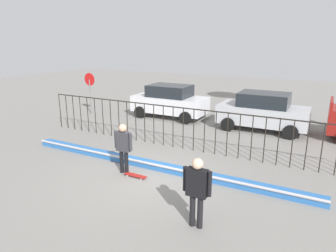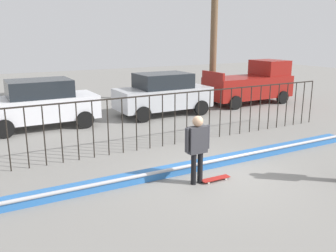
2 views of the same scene
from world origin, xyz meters
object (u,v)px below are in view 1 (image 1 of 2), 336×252
(parked_car_silver, at_px, (263,111))
(skateboarder, at_px, (123,144))
(skateboard, at_px, (135,175))
(stop_sign, at_px, (90,88))
(camera_operator, at_px, (197,187))
(parked_car_white, at_px, (170,101))

(parked_car_silver, bearing_deg, skateboarder, -116.14)
(skateboard, height_order, stop_sign, stop_sign)
(camera_operator, bearing_deg, stop_sign, 12.55)
(stop_sign, bearing_deg, parked_car_white, 17.87)
(camera_operator, bearing_deg, parked_car_white, -9.02)
(skateboarder, bearing_deg, camera_operator, -38.73)
(skateboard, height_order, camera_operator, camera_operator)
(camera_operator, bearing_deg, parked_car_silver, -38.13)
(skateboarder, relative_size, skateboard, 2.16)
(skateboarder, xyz_separation_m, skateboard, (0.51, -0.10, -0.98))
(skateboard, distance_m, parked_car_white, 8.32)
(camera_operator, xyz_separation_m, stop_sign, (-10.30, 7.91, 0.55))
(skateboarder, height_order, camera_operator, camera_operator)
(camera_operator, distance_m, parked_car_silver, 9.20)
(parked_car_white, bearing_deg, stop_sign, -161.06)
(skateboarder, relative_size, parked_car_silver, 0.40)
(parked_car_silver, bearing_deg, skateboard, -112.48)
(skateboarder, bearing_deg, skateboard, -22.37)
(parked_car_silver, height_order, stop_sign, stop_sign)
(camera_operator, height_order, stop_sign, stop_sign)
(skateboard, bearing_deg, parked_car_white, 117.48)
(skateboard, bearing_deg, skateboarder, 177.05)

